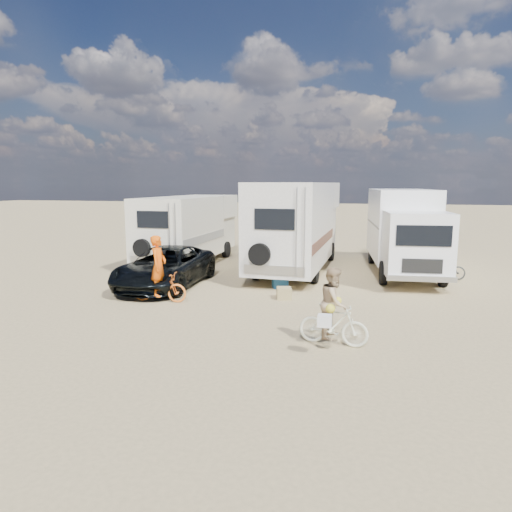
% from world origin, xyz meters
% --- Properties ---
extents(ground, '(140.00, 140.00, 0.00)m').
position_xyz_m(ground, '(0.00, 0.00, 0.00)').
color(ground, tan).
rests_on(ground, ground).
extents(rv_main, '(2.70, 8.45, 3.56)m').
position_xyz_m(rv_main, '(-0.28, 6.71, 1.78)').
color(rv_main, silver).
rests_on(rv_main, ground).
extents(rv_left, '(2.42, 6.67, 2.96)m').
position_xyz_m(rv_left, '(-5.15, 6.85, 1.48)').
color(rv_left, beige).
rests_on(rv_left, ground).
extents(box_truck, '(2.85, 7.34, 3.28)m').
position_xyz_m(box_truck, '(3.89, 6.74, 1.64)').
color(box_truck, white).
rests_on(box_truck, ground).
extents(dark_suv, '(2.36, 4.94, 1.36)m').
position_xyz_m(dark_suv, '(-4.22, 2.43, 0.68)').
color(dark_suv, black).
rests_on(dark_suv, ground).
extents(bike_man, '(1.72, 0.70, 0.89)m').
position_xyz_m(bike_man, '(-3.52, 0.48, 0.44)').
color(bike_man, orange).
rests_on(bike_man, ground).
extents(bike_woman, '(1.58, 0.64, 0.92)m').
position_xyz_m(bike_woman, '(1.85, -2.00, 0.46)').
color(bike_woman, beige).
rests_on(bike_woman, ground).
extents(rider_man, '(0.48, 0.69, 1.83)m').
position_xyz_m(rider_man, '(-3.52, 0.48, 0.91)').
color(rider_man, '#F05609').
rests_on(rider_man, ground).
extents(rider_woman, '(0.69, 0.83, 1.56)m').
position_xyz_m(rider_woman, '(1.85, -2.00, 0.78)').
color(rider_woman, tan).
rests_on(rider_woman, ground).
extents(bike_parked, '(1.54, 0.57, 0.80)m').
position_xyz_m(bike_parked, '(5.27, 5.97, 0.40)').
color(bike_parked, '#292B29').
rests_on(bike_parked, ground).
extents(cooler, '(0.61, 0.54, 0.40)m').
position_xyz_m(cooler, '(-0.34, 3.14, 0.20)').
color(cooler, navy).
rests_on(cooler, ground).
extents(crate, '(0.54, 0.54, 0.35)m').
position_xyz_m(crate, '(0.06, 1.72, 0.18)').
color(crate, '#968552').
rests_on(crate, ground).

